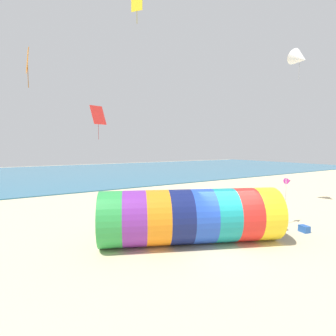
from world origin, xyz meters
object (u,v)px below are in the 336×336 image
Objects in this scene: kite_yellow_diamond at (137,2)px; cooler_box at (304,229)px; bystander_near_water at (147,206)px; beach_flag at (288,183)px; kite_handler at (278,215)px; kite_red_diamond at (98,115)px; kite_white_delta at (300,58)px; kite_orange_diamond at (27,61)px; giant_inflatable_tube at (191,216)px.

kite_yellow_diamond reaches higher than cooler_box.
bystander_near_water is 8.63m from beach_flag.
kite_handler is 0.62× the size of kite_red_diamond.
kite_handler is at bearing -51.32° from bystander_near_water.
beach_flag is at bearing 19.90° from kite_handler.
kite_red_diamond is at bearing 115.64° from cooler_box.
cooler_box is (6.72, -13.99, -6.98)m from kite_red_diamond.
kite_white_delta is 1.27× the size of kite_orange_diamond.
kite_orange_diamond is at bearing 148.84° from kite_handler.
bystander_near_water is at bearing 141.14° from beach_flag.
beach_flag is (-4.81, -2.60, -8.69)m from kite_white_delta.
bystander_near_water is at bearing -84.08° from kite_red_diamond.
kite_orange_diamond is at bearing 138.51° from giant_inflatable_tube.
bystander_near_water reaches higher than cooler_box.
bystander_near_water is at bearing 166.60° from kite_white_delta.
bystander_near_water is (-4.79, 5.98, -0.09)m from kite_handler.
kite_orange_diamond is 15.63m from beach_flag.
kite_handler is 0.64× the size of beach_flag.
beach_flag is at bearing -59.61° from kite_red_diamond.
kite_white_delta reaches higher than cooler_box.
giant_inflatable_tube is 6.49m from cooler_box.
kite_white_delta is 0.88× the size of beach_flag.
kite_red_diamond is 1.03× the size of beach_flag.
kite_white_delta reaches higher than beach_flag.
kite_red_diamond is 9.43m from kite_yellow_diamond.
cooler_box is at bearing -18.37° from giant_inflatable_tube.
cooler_box is at bearing -64.36° from kite_red_diamond.
bystander_near_water is (0.74, 0.39, -11.91)m from kite_yellow_diamond.
giant_inflatable_tube is at bearing 161.63° from cooler_box.
beach_flag is at bearing 66.40° from cooler_box.
kite_handler is 0.92× the size of kite_orange_diamond.
kite_handler is 7.66m from bystander_near_water.
beach_flag is at bearing -4.79° from giant_inflatable_tube.
kite_white_delta is at bearing -39.25° from kite_red_diamond.
kite_white_delta is at bearing 28.39° from beach_flag.
kite_orange_diamond is at bearing 154.90° from beach_flag.
kite_handler is 0.72× the size of kite_white_delta.
giant_inflatable_tube is 11.23m from kite_orange_diamond.
kite_white_delta is 0.86× the size of kite_red_diamond.
kite_yellow_diamond reaches higher than kite_white_delta.
kite_white_delta reaches higher than bystander_near_water.
giant_inflatable_tube is 3.10× the size of kite_red_diamond.
beach_flag is at bearing -25.10° from kite_orange_diamond.
kite_orange_diamond is 6.87m from kite_yellow_diamond.
kite_handler is at bearing 146.05° from cooler_box.
bystander_near_water is at bearing 131.38° from cooler_box.
giant_inflatable_tube is 3.19× the size of beach_flag.
giant_inflatable_tube reaches higher than cooler_box.
kite_red_diamond is 15.28m from beach_flag.
bystander_near_water is (6.30, -0.72, -8.04)m from kite_orange_diamond.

